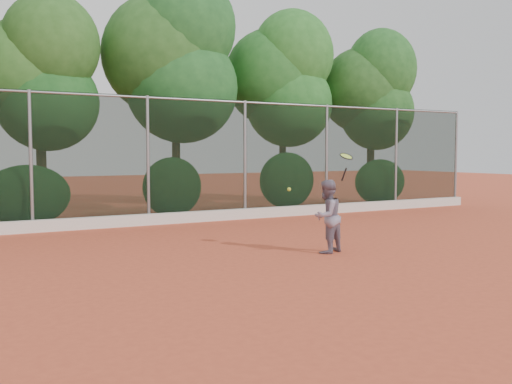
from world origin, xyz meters
TOP-DOWN VIEW (x-y plane):
  - ground at (0.00, 0.00)m, footprint 80.00×80.00m
  - concrete_curb at (0.00, 6.82)m, footprint 24.00×0.20m
  - tennis_player at (1.58, 0.99)m, footprint 0.84×0.75m
  - chainlink_fence at (-0.00, 7.00)m, footprint 24.09×0.09m
  - foliage_backdrop at (-0.55, 8.98)m, footprint 23.70×3.63m
  - tennis_racket at (1.91, 0.83)m, footprint 0.29×0.27m
  - tennis_ball_in_flight at (0.64, 0.89)m, footprint 0.07×0.07m

SIDE VIEW (x-z plane):
  - ground at x=0.00m, z-range 0.00..0.00m
  - concrete_curb at x=0.00m, z-range 0.00..0.30m
  - tennis_player at x=1.58m, z-range 0.00..1.44m
  - tennis_ball_in_flight at x=0.64m, z-range 1.25..1.32m
  - tennis_racket at x=1.91m, z-range 1.58..2.13m
  - chainlink_fence at x=0.00m, z-range 0.11..3.61m
  - foliage_backdrop at x=-0.55m, z-range 0.63..8.18m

